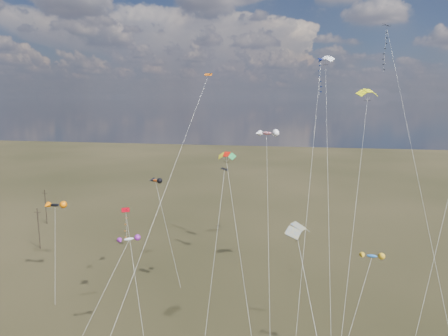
% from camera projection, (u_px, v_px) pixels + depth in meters
% --- Properties ---
extents(utility_pole_near, '(1.40, 0.20, 8.00)m').
position_uv_depth(utility_pole_near, '(39.00, 228.00, 75.67)').
color(utility_pole_near, black).
rests_on(utility_pole_near, ground).
extents(utility_pole_far, '(1.40, 0.20, 8.00)m').
position_uv_depth(utility_pole_far, '(46.00, 206.00, 90.65)').
color(utility_pole_far, black).
rests_on(utility_pole_far, ground).
extents(diamond_black_high, '(6.34, 21.40, 39.22)m').
position_uv_depth(diamond_black_high, '(388.00, 62.00, 58.24)').
color(diamond_black_high, black).
rests_on(diamond_black_high, ground).
extents(diamond_navy_tall, '(3.26, 20.85, 34.24)m').
position_uv_depth(diamond_navy_tall, '(319.00, 91.00, 57.62)').
color(diamond_navy_tall, '#0A124E').
rests_on(diamond_navy_tall, ground).
extents(diamond_black_mid, '(0.90, 12.44, 19.47)m').
position_uv_depth(diamond_black_mid, '(219.00, 214.00, 49.92)').
color(diamond_black_mid, black).
rests_on(diamond_black_mid, ground).
extents(diamond_red_low, '(6.40, 9.28, 14.53)m').
position_uv_depth(diamond_red_low, '(127.00, 230.00, 51.01)').
color(diamond_red_low, '#AD000D').
rests_on(diamond_red_low, ground).
extents(diamond_orange_center, '(7.80, 22.15, 31.36)m').
position_uv_depth(diamond_orange_center, '(174.00, 167.00, 42.25)').
color(diamond_orange_center, '#C95004').
rests_on(diamond_orange_center, ground).
extents(parafoil_yellow, '(6.31, 22.21, 30.11)m').
position_uv_depth(parafoil_yellow, '(368.00, 91.00, 51.76)').
color(parafoil_yellow, yellow).
rests_on(parafoil_yellow, ground).
extents(parafoil_blue_white, '(2.61, 21.96, 34.87)m').
position_uv_depth(parafoil_blue_white, '(326.00, 59.00, 57.90)').
color(parafoil_blue_white, '#163FAE').
rests_on(parafoil_blue_white, ground).
extents(parafoil_striped, '(5.72, 11.99, 18.84)m').
position_uv_depth(parafoil_striped, '(298.00, 227.00, 32.56)').
color(parafoil_striped, '#DCA707').
rests_on(parafoil_striped, ground).
extents(parafoil_tricolor, '(7.00, 14.58, 22.19)m').
position_uv_depth(parafoil_tricolor, '(227.00, 155.00, 49.41)').
color(parafoil_tricolor, yellow).
rests_on(parafoil_tricolor, ground).
extents(novelty_black_orange, '(5.12, 7.77, 13.03)m').
position_uv_depth(novelty_black_orange, '(55.00, 205.00, 60.60)').
color(novelty_black_orange, black).
rests_on(novelty_black_orange, ground).
extents(novelty_orange_black, '(8.36, 10.48, 15.10)m').
position_uv_depth(novelty_orange_black, '(155.00, 181.00, 68.13)').
color(novelty_orange_black, '#BF400E').
rests_on(novelty_orange_black, ground).
extents(novelty_white_purple, '(5.97, 9.85, 14.09)m').
position_uv_depth(novelty_white_purple, '(128.00, 240.00, 42.29)').
color(novelty_white_purple, silver).
rests_on(novelty_white_purple, ground).
extents(novelty_redwhite_stripe, '(4.23, 20.66, 23.76)m').
position_uv_depth(novelty_redwhite_stripe, '(267.00, 134.00, 61.22)').
color(novelty_redwhite_stripe, red).
rests_on(novelty_redwhite_stripe, ground).
extents(novelty_blue_yellow, '(5.64, 7.55, 13.98)m').
position_uv_depth(novelty_blue_yellow, '(371.00, 257.00, 38.14)').
color(novelty_blue_yellow, '#2363B2').
rests_on(novelty_blue_yellow, ground).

